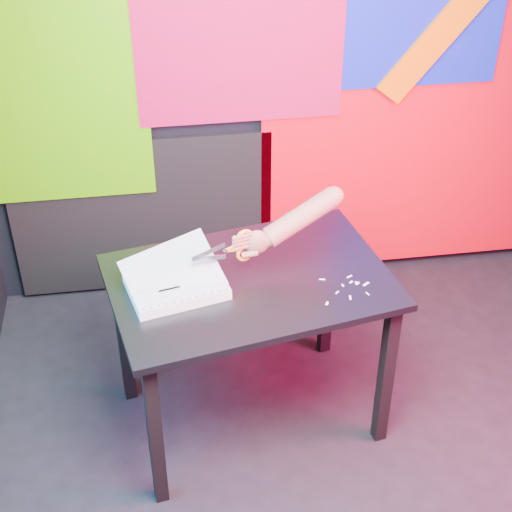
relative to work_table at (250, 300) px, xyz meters
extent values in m
cube|color=black|center=(0.35, -0.48, -0.64)|extent=(3.00, 3.00, 0.01)
cube|color=black|center=(0.35, 1.02, 0.71)|extent=(3.00, 0.01, 2.70)
cube|color=#F40317|center=(1.00, 0.99, 0.21)|extent=(1.60, 0.02, 1.60)
cube|color=#131FD4|center=(0.90, 0.98, 0.81)|extent=(0.85, 0.02, 0.75)
cube|color=#BD0C42|center=(0.10, 0.97, 0.71)|extent=(0.95, 0.02, 0.80)
cube|color=#4BBE01|center=(-0.70, 0.98, 0.46)|extent=(0.75, 0.02, 1.00)
cube|color=black|center=(-0.40, 0.99, -0.19)|extent=(1.30, 0.02, 0.85)
cube|color=black|center=(-0.41, -0.38, -0.28)|extent=(0.06, 0.06, 0.72)
cube|color=black|center=(-0.52, 0.20, -0.28)|extent=(0.06, 0.06, 0.72)
cube|color=black|center=(0.52, -0.20, -0.28)|extent=(0.06, 0.06, 0.72)
cube|color=black|center=(0.41, 0.38, -0.28)|extent=(0.06, 0.06, 0.72)
cube|color=black|center=(0.00, 0.00, 0.09)|extent=(1.18, 0.90, 0.03)
cube|color=white|center=(-0.28, -0.03, 0.13)|extent=(0.40, 0.33, 0.04)
cube|color=white|center=(-0.28, -0.03, 0.15)|extent=(0.40, 0.33, 0.00)
cube|color=white|center=(-0.28, -0.03, 0.15)|extent=(0.40, 0.32, 0.11)
cube|color=white|center=(-0.29, -0.02, 0.18)|extent=(0.41, 0.30, 0.19)
cylinder|color=#242425|center=(-0.41, -0.18, 0.15)|extent=(0.01, 0.01, 0.00)
cylinder|color=#242425|center=(-0.38, -0.17, 0.15)|extent=(0.01, 0.01, 0.00)
cylinder|color=#242425|center=(-0.36, -0.17, 0.15)|extent=(0.01, 0.01, 0.00)
cylinder|color=#242425|center=(-0.33, -0.16, 0.15)|extent=(0.01, 0.01, 0.00)
cylinder|color=#242425|center=(-0.30, -0.15, 0.15)|extent=(0.01, 0.01, 0.00)
cylinder|color=#242425|center=(-0.27, -0.15, 0.15)|extent=(0.01, 0.01, 0.00)
cylinder|color=#242425|center=(-0.24, -0.14, 0.15)|extent=(0.01, 0.01, 0.00)
cylinder|color=#242425|center=(-0.22, -0.13, 0.15)|extent=(0.01, 0.01, 0.00)
cylinder|color=#242425|center=(-0.19, -0.13, 0.15)|extent=(0.01, 0.01, 0.00)
cylinder|color=#242425|center=(-0.16, -0.12, 0.15)|extent=(0.01, 0.01, 0.00)
cylinder|color=#242425|center=(-0.13, -0.11, 0.15)|extent=(0.01, 0.01, 0.00)
cylinder|color=#242425|center=(-0.10, -0.11, 0.15)|extent=(0.01, 0.01, 0.00)
cylinder|color=#242425|center=(-0.47, 0.05, 0.15)|extent=(0.01, 0.01, 0.00)
cylinder|color=#242425|center=(-0.44, 0.05, 0.15)|extent=(0.01, 0.01, 0.00)
cylinder|color=#242425|center=(-0.41, 0.06, 0.15)|extent=(0.01, 0.01, 0.00)
cylinder|color=#242425|center=(-0.38, 0.07, 0.15)|extent=(0.01, 0.01, 0.00)
cylinder|color=#242425|center=(-0.35, 0.07, 0.15)|extent=(0.01, 0.01, 0.00)
cylinder|color=#242425|center=(-0.33, 0.08, 0.15)|extent=(0.01, 0.01, 0.00)
cylinder|color=#242425|center=(-0.30, 0.09, 0.15)|extent=(0.01, 0.01, 0.00)
cylinder|color=#242425|center=(-0.27, 0.09, 0.15)|extent=(0.01, 0.01, 0.00)
cylinder|color=#242425|center=(-0.24, 0.10, 0.15)|extent=(0.01, 0.01, 0.00)
cylinder|color=#242425|center=(-0.21, 0.11, 0.15)|extent=(0.01, 0.01, 0.00)
cylinder|color=#242425|center=(-0.19, 0.11, 0.15)|extent=(0.01, 0.01, 0.00)
cylinder|color=#242425|center=(-0.16, 0.12, 0.15)|extent=(0.01, 0.01, 0.00)
cube|color=black|center=(-0.38, 0.00, 0.15)|extent=(0.07, 0.03, 0.00)
cube|color=black|center=(-0.27, 0.00, 0.15)|extent=(0.05, 0.02, 0.00)
cube|color=black|center=(-0.31, -0.07, 0.15)|extent=(0.08, 0.03, 0.00)
cube|color=silver|center=(-0.16, -0.01, 0.26)|extent=(0.13, 0.04, 0.05)
cube|color=silver|center=(-0.16, -0.01, 0.23)|extent=(0.13, 0.04, 0.05)
cylinder|color=silver|center=(-0.09, 0.01, 0.24)|extent=(0.02, 0.02, 0.01)
cube|color=orange|center=(-0.07, 0.01, 0.24)|extent=(0.05, 0.02, 0.02)
cube|color=orange|center=(-0.07, 0.01, 0.25)|extent=(0.05, 0.02, 0.02)
torus|color=orange|center=(-0.02, 0.03, 0.28)|extent=(0.07, 0.04, 0.07)
torus|color=orange|center=(-0.02, 0.03, 0.21)|extent=(0.07, 0.04, 0.07)
ellipsoid|color=#96594D|center=(0.03, 0.04, 0.24)|extent=(0.10, 0.06, 0.10)
cylinder|color=#96594D|center=(-0.02, 0.03, 0.24)|extent=(0.08, 0.04, 0.02)
cylinder|color=#96594D|center=(-0.02, 0.03, 0.26)|extent=(0.07, 0.04, 0.02)
cylinder|color=#96594D|center=(-0.02, 0.03, 0.27)|extent=(0.07, 0.04, 0.02)
cylinder|color=#96594D|center=(-0.02, 0.03, 0.29)|extent=(0.06, 0.04, 0.02)
cylinder|color=#96594D|center=(0.00, 0.02, 0.21)|extent=(0.06, 0.03, 0.03)
cylinder|color=#96594D|center=(0.08, 0.06, 0.25)|extent=(0.08, 0.08, 0.07)
cylinder|color=#96594D|center=(0.21, 0.10, 0.30)|extent=(0.32, 0.17, 0.19)
sphere|color=#96594D|center=(0.35, 0.14, 0.36)|extent=(0.08, 0.08, 0.08)
cube|color=white|center=(0.42, -0.16, 0.11)|extent=(0.01, 0.02, 0.00)
cube|color=white|center=(0.26, -0.19, 0.11)|extent=(0.02, 0.02, 0.00)
cube|color=white|center=(0.34, -0.09, 0.11)|extent=(0.01, 0.02, 0.00)
cube|color=white|center=(0.43, -0.10, 0.11)|extent=(0.03, 0.02, 0.00)
cube|color=white|center=(0.27, -0.05, 0.11)|extent=(0.02, 0.01, 0.00)
cube|color=white|center=(0.31, -0.13, 0.11)|extent=(0.02, 0.02, 0.00)
cube|color=white|center=(0.38, -0.08, 0.11)|extent=(0.02, 0.02, 0.00)
cube|color=white|center=(0.35, -0.17, 0.11)|extent=(0.01, 0.03, 0.00)
cube|color=white|center=(0.40, -0.09, 0.11)|extent=(0.02, 0.02, 0.00)
cube|color=white|center=(0.38, -0.04, 0.11)|extent=(0.02, 0.02, 0.00)
cube|color=white|center=(0.40, -0.08, 0.11)|extent=(0.01, 0.01, 0.00)
camera|label=1|loc=(-0.33, -2.39, 1.92)|focal=55.00mm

